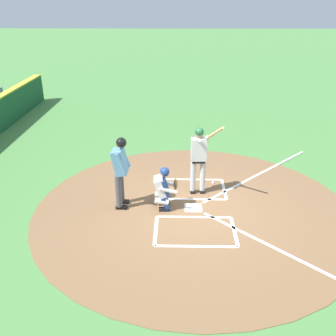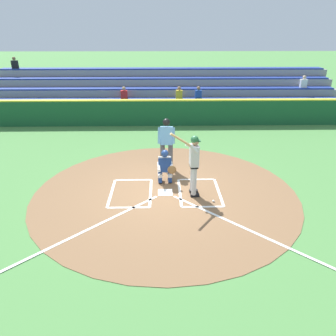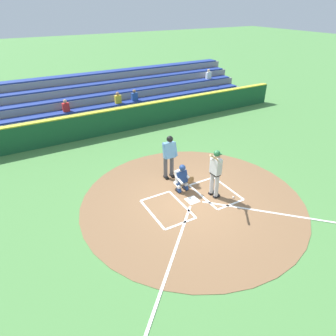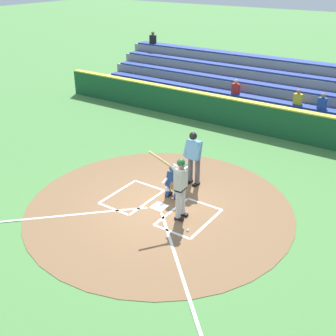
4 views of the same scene
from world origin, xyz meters
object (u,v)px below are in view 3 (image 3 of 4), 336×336
(catcher, at_px, (182,177))
(baseball, at_px, (233,197))
(plate_umpire, at_px, (169,154))
(batter, at_px, (216,170))

(catcher, bearing_deg, baseball, 135.34)
(catcher, relative_size, plate_umpire, 0.61)
(batter, height_order, baseball, batter)
(batter, height_order, plate_umpire, batter)
(plate_umpire, bearing_deg, baseball, 118.54)
(catcher, bearing_deg, batter, 132.29)
(catcher, distance_m, plate_umpire, 1.18)
(catcher, height_order, baseball, catcher)
(batter, distance_m, catcher, 1.31)
(baseball, bearing_deg, catcher, -44.66)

